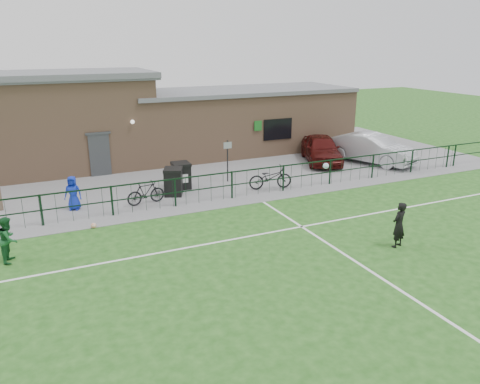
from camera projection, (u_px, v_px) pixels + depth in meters
name	position (u px, v px, depth m)	size (l,w,h in m)	color
ground	(317.00, 289.00, 12.66)	(90.00, 90.00, 0.00)	#1F5017
paving_strip	(172.00, 170.00, 24.34)	(34.00, 13.00, 0.02)	slate
pitch_line_touch	(212.00, 203.00, 19.41)	(28.00, 0.10, 0.01)	white
pitch_line_mid	(252.00, 236.00, 16.12)	(28.00, 0.10, 0.01)	white
pitch_line_perp	(375.00, 274.00, 13.46)	(0.10, 16.00, 0.01)	white
perimeter_fence	(210.00, 188.00, 19.40)	(28.00, 0.10, 1.20)	black
wheelie_bin_left	(173.00, 182.00, 20.24)	(0.73, 0.83, 1.11)	black
wheelie_bin_right	(181.00, 176.00, 21.19)	(0.73, 0.83, 1.10)	black
sign_post	(228.00, 161.00, 22.06)	(0.06, 0.06, 2.00)	black
car_maroon	(321.00, 149.00, 25.72)	(1.77, 4.41, 1.50)	#420D0B
car_silver	(371.00, 148.00, 25.62)	(1.69, 4.85, 1.60)	#B0B3B8
bicycle_d	(146.00, 193.00, 19.11)	(0.45, 1.61, 0.97)	black
bicycle_e	(270.00, 178.00, 21.10)	(0.69, 1.98, 1.04)	black
spectator_child	(73.00, 193.00, 18.42)	(0.67, 0.44, 1.37)	#1228A9
goalkeeper_kick	(396.00, 223.00, 15.13)	(1.08, 3.63, 2.13)	black
outfield_player	(9.00, 239.00, 14.08)	(0.69, 0.54, 1.42)	#175125
ball_ground	(94.00, 226.00, 16.77)	(0.20, 0.20, 0.20)	white
clubhouse	(139.00, 121.00, 25.91)	(24.25, 5.40, 4.96)	#9C7557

